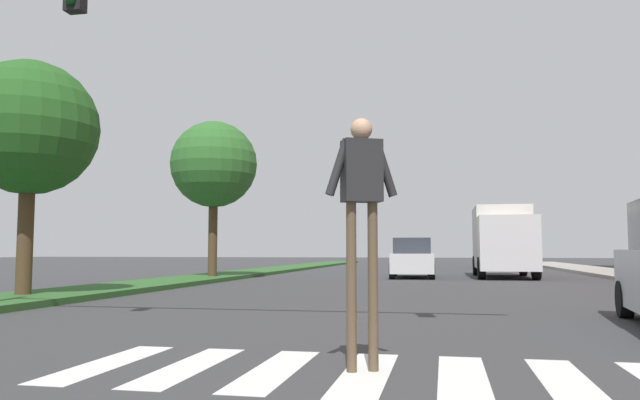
# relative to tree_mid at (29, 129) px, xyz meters

# --- Properties ---
(ground_plane) EXTENTS (140.00, 140.00, 0.00)m
(ground_plane) POSITION_rel_tree_mid_xyz_m (8.88, 15.16, -4.06)
(ground_plane) COLOR #38383A
(crosswalk) EXTENTS (5.85, 2.20, 0.01)m
(crosswalk) POSITION_rel_tree_mid_xyz_m (8.88, -6.81, -4.05)
(crosswalk) COLOR silver
(crosswalk) RESTS_ON ground_plane
(median_strip) EXTENTS (2.51, 64.00, 0.15)m
(median_strip) POSITION_rel_tree_mid_xyz_m (0.32, 13.16, -3.98)
(median_strip) COLOR #2D5B28
(median_strip) RESTS_ON ground_plane
(tree_mid) EXTENTS (3.20, 3.20, 5.53)m
(tree_mid) POSITION_rel_tree_mid_xyz_m (0.00, 0.00, 0.00)
(tree_mid) COLOR #4C3823
(tree_mid) RESTS_ON median_strip
(tree_far) EXTENTS (3.47, 3.47, 6.21)m
(tree_far) POSITION_rel_tree_mid_xyz_m (0.56, 10.46, 0.54)
(tree_far) COLOR #4C3823
(tree_far) RESTS_ON median_strip
(traffic_light_gantry) EXTENTS (10.22, 0.30, 6.00)m
(traffic_light_gantry) POSITION_rel_tree_mid_xyz_m (4.36, -4.80, 0.36)
(traffic_light_gantry) COLOR gold
(traffic_light_gantry) RESTS_ON median_strip
(pedestrian_performer) EXTENTS (0.71, 0.39, 2.49)m
(pedestrian_performer) POSITION_rel_tree_mid_xyz_m (8.84, -6.73, -2.39)
(pedestrian_performer) COLOR brown
(pedestrian_performer) RESTS_ON ground_plane
(sedan_midblock) EXTENTS (2.01, 4.35, 1.69)m
(sedan_midblock) POSITION_rel_tree_mid_xyz_m (8.26, 13.98, -3.27)
(sedan_midblock) COLOR silver
(sedan_midblock) RESTS_ON ground_plane
(sedan_distant) EXTENTS (2.14, 4.37, 1.71)m
(sedan_distant) POSITION_rel_tree_mid_xyz_m (12.68, 29.97, -3.26)
(sedan_distant) COLOR navy
(sedan_distant) RESTS_ON ground_plane
(truck_box_delivery) EXTENTS (2.40, 6.20, 3.10)m
(truck_box_delivery) POSITION_rel_tree_mid_xyz_m (12.13, 15.14, -2.42)
(truck_box_delivery) COLOR silver
(truck_box_delivery) RESTS_ON ground_plane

